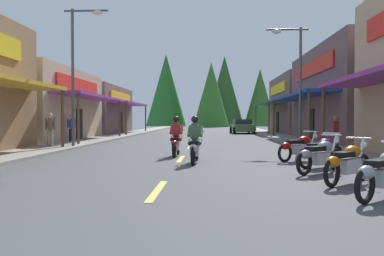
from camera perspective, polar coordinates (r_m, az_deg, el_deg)
The scene contains 22 objects.
ground at distance 29.03m, azimuth 0.56°, elevation -1.65°, with size 10.71×88.15×0.10m, color #4C4C4F.
sidewalk_left at distance 29.98m, azimuth -11.95°, elevation -1.37°, with size 2.28×88.15×0.12m, color gray.
sidewalk_right at distance 29.50m, azimuth 13.28°, elevation -1.42°, with size 2.28×88.15×0.12m, color gray.
centerline_dashes at distance 32.02m, azimuth 0.76°, elevation -1.26°, with size 0.16×61.41×0.01m.
storefront_left_middle at distance 28.70m, azimuth -22.41°, elevation 2.99°, with size 8.78×11.20×4.67m.
storefront_left_far at distance 40.18m, azimuth -15.14°, elevation 2.45°, with size 9.06×11.54×4.52m.
storefront_right_middle at distance 28.12m, azimuth 24.14°, elevation 4.36°, with size 9.25×13.13×6.00m.
storefront_right_far at distance 40.62m, azimuth 16.42°, elevation 3.18°, with size 7.98×11.62×5.60m.
streetlamp_left at distance 20.80m, azimuth -15.84°, elevation 9.47°, with size 2.18×0.30×6.89m.
streetlamp_right at distance 21.71m, azimuth 14.34°, elevation 8.15°, with size 2.18×0.30×6.22m.
motorcycle_parked_right_2 at distance 8.15m, azimuth 25.74°, elevation -5.74°, with size 1.64×1.52×1.04m.
motorcycle_parked_right_3 at distance 9.70m, azimuth 21.34°, elevation -4.58°, with size 1.57×1.60×1.04m.
motorcycle_parked_right_4 at distance 11.31m, azimuth 17.81°, elevation -3.71°, with size 1.66×1.51×1.04m.
motorcycle_parked_right_5 at distance 12.70m, azimuth 17.91°, elevation -3.16°, with size 1.72×1.43×1.04m.
motorcycle_parked_right_6 at distance 14.30m, azimuth 15.10°, elevation -2.64°, with size 1.78×1.35×1.04m.
rider_cruising_lead at distance 13.27m, azimuth 0.41°, elevation -2.18°, with size 0.60×2.14×1.57m.
rider_cruising_trailing at distance 15.67m, azimuth -2.28°, elevation -1.64°, with size 0.60×2.14×1.57m.
pedestrian_by_shop at distance 18.23m, azimuth 19.84°, elevation -0.46°, with size 0.43×0.47×1.60m.
pedestrian_browsing at distance 20.73m, azimuth -19.56°, elevation 0.01°, with size 0.56×0.34×1.74m.
pedestrian_strolling at distance 24.96m, azimuth -16.84°, elevation 0.22°, with size 0.42×0.49×1.72m.
parked_car_curbside at distance 39.81m, azimuth 7.14°, elevation 0.22°, with size 2.29×4.41×1.40m.
treeline_backdrop at distance 75.75m, azimuth 2.11°, elevation 4.79°, with size 24.78×14.68×13.77m.
Camera 1 is at (1.09, 0.11, 1.48)m, focal length 37.38 mm.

